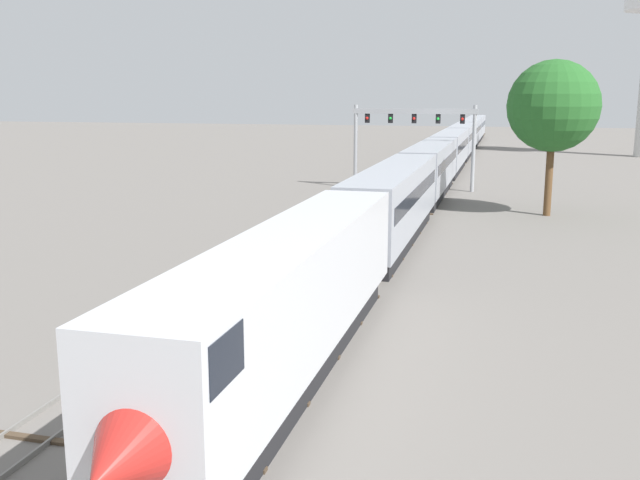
# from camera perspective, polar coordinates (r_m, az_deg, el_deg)

# --- Properties ---
(ground_plane) EXTENTS (400.00, 400.00, 0.00)m
(ground_plane) POSITION_cam_1_polar(r_m,az_deg,el_deg) (21.42, -11.14, -14.07)
(ground_plane) COLOR slate
(track_main) EXTENTS (2.60, 200.00, 0.16)m
(track_main) POSITION_cam_1_polar(r_m,az_deg,el_deg) (78.12, 9.73, 4.66)
(track_main) COLOR slate
(track_main) RESTS_ON ground
(track_near) EXTENTS (2.60, 160.00, 0.16)m
(track_near) POSITION_cam_1_polar(r_m,az_deg,el_deg) (59.28, 2.67, 2.67)
(track_near) COLOR slate
(track_near) RESTS_ON ground
(passenger_train) EXTENTS (3.04, 153.74, 4.80)m
(passenger_train) POSITION_cam_1_polar(r_m,az_deg,el_deg) (88.49, 10.42, 7.08)
(passenger_train) COLOR silver
(passenger_train) RESTS_ON ground
(signal_gantry) EXTENTS (12.10, 0.49, 8.22)m
(signal_gantry) POSITION_cam_1_polar(r_m,az_deg,el_deg) (70.50, 7.50, 8.87)
(signal_gantry) COLOR #999BA0
(signal_gantry) RESTS_ON ground
(trackside_tree_left) EXTENTS (6.89, 6.89, 11.79)m
(trackside_tree_left) POSITION_cam_1_polar(r_m,az_deg,el_deg) (57.29, 18.14, 10.11)
(trackside_tree_left) COLOR brown
(trackside_tree_left) RESTS_ON ground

